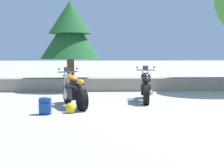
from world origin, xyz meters
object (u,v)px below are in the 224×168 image
Objects in this scene: motorcycle_orange_near_left at (74,91)px; motorcycle_black_centre at (146,87)px; pine_tree_far_left at (70,31)px; rider_backpack at (45,105)px; rider_helmet at (71,108)px.

motorcycle_orange_near_left is 2.55m from motorcycle_black_centre.
pine_tree_far_left is (-0.47, 4.25, 2.10)m from motorcycle_orange_near_left.
motorcycle_orange_near_left is 0.59× the size of pine_tree_far_left.
pine_tree_far_left is at bearing 130.66° from motorcycle_black_centre.
motorcycle_orange_near_left is at bearing -83.67° from pine_tree_far_left.
rider_backpack is 0.69m from rider_helmet.
motorcycle_black_centre is 0.62× the size of pine_tree_far_left.
rider_helmet is (-2.38, -1.98, -0.35)m from motorcycle_black_centre.
motorcycle_black_centre is 4.83m from pine_tree_far_left.
motorcycle_orange_near_left reaches higher than rider_backpack.
motorcycle_orange_near_left is 7.03× the size of rider_helmet.
motorcycle_orange_near_left is 0.95× the size of motorcycle_black_centre.
motorcycle_black_centre is at bearing 39.78° from rider_helmet.
rider_helmet is (0.66, 0.18, -0.11)m from rider_backpack.
rider_helmet is at bearing -90.91° from motorcycle_orange_near_left.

